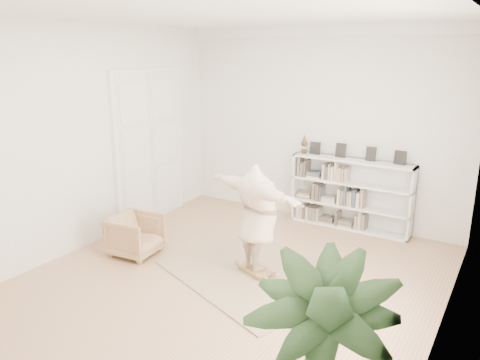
% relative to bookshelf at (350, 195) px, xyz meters
% --- Properties ---
extents(floor, '(6.00, 6.00, 0.00)m').
position_rel_bookshelf_xyz_m(floor, '(-0.74, -2.82, -0.64)').
color(floor, '#9E7651').
rests_on(floor, ground).
extents(room_shell, '(6.00, 6.00, 6.00)m').
position_rel_bookshelf_xyz_m(room_shell, '(-0.74, 0.12, 2.87)').
color(room_shell, silver).
rests_on(room_shell, floor).
extents(doors, '(0.09, 1.78, 2.92)m').
position_rel_bookshelf_xyz_m(doors, '(-3.45, -1.52, 0.76)').
color(doors, white).
rests_on(doors, floor).
extents(bookshelf, '(2.20, 0.35, 1.64)m').
position_rel_bookshelf_xyz_m(bookshelf, '(0.00, 0.00, 0.00)').
color(bookshelf, silver).
rests_on(bookshelf, floor).
extents(armchair, '(0.80, 0.78, 0.66)m').
position_rel_bookshelf_xyz_m(armchair, '(-2.52, -2.94, -0.31)').
color(armchair, tan).
rests_on(armchair, floor).
extents(rug, '(3.04, 2.75, 0.02)m').
position_rel_bookshelf_xyz_m(rug, '(-0.53, -2.52, -0.63)').
color(rug, tan).
rests_on(rug, floor).
extents(rocker_board, '(0.56, 0.44, 0.10)m').
position_rel_bookshelf_xyz_m(rocker_board, '(-0.53, -2.52, -0.57)').
color(rocker_board, brown).
rests_on(rocker_board, rug).
extents(person, '(2.01, 1.18, 1.59)m').
position_rel_bookshelf_xyz_m(person, '(-0.53, -2.52, 0.28)').
color(person, beige).
rests_on(person, rocker_board).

